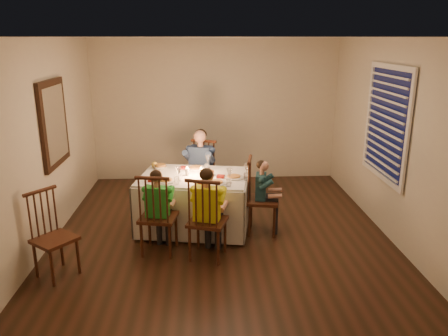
{
  "coord_description": "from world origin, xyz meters",
  "views": [
    {
      "loc": [
        -0.24,
        -5.54,
        2.59
      ],
      "look_at": [
        0.04,
        0.15,
        0.89
      ],
      "focal_mm": 35.0,
      "sensor_mm": 36.0,
      "label": 1
    }
  ],
  "objects_px": {
    "adult": "(201,206)",
    "child_yellow": "(208,256)",
    "chair_extra": "(59,275)",
    "chair_adult": "(201,206)",
    "child_teal": "(262,231)",
    "dining_table": "(194,191)",
    "chair_end": "(262,231)",
    "chair_near_left": "(160,252)",
    "chair_near_right": "(208,256)",
    "serving_bowl": "(160,167)",
    "child_green": "(160,252)"
  },
  "relations": [
    {
      "from": "chair_extra",
      "to": "child_yellow",
      "type": "relative_size",
      "value": 0.87
    },
    {
      "from": "child_green",
      "to": "child_yellow",
      "type": "distance_m",
      "value": 0.62
    },
    {
      "from": "chair_adult",
      "to": "chair_near_left",
      "type": "relative_size",
      "value": 1.0
    },
    {
      "from": "dining_table",
      "to": "chair_extra",
      "type": "relative_size",
      "value": 1.64
    },
    {
      "from": "chair_end",
      "to": "serving_bowl",
      "type": "distance_m",
      "value": 1.71
    },
    {
      "from": "child_yellow",
      "to": "serving_bowl",
      "type": "relative_size",
      "value": 5.9
    },
    {
      "from": "chair_near_right",
      "to": "child_yellow",
      "type": "height_order",
      "value": "child_yellow"
    },
    {
      "from": "chair_adult",
      "to": "chair_near_right",
      "type": "distance_m",
      "value": 1.68
    },
    {
      "from": "adult",
      "to": "child_teal",
      "type": "bearing_deg",
      "value": -30.75
    },
    {
      "from": "chair_near_right",
      "to": "child_yellow",
      "type": "distance_m",
      "value": 0.0
    },
    {
      "from": "dining_table",
      "to": "chair_near_right",
      "type": "bearing_deg",
      "value": -69.31
    },
    {
      "from": "chair_end",
      "to": "adult",
      "type": "xyz_separation_m",
      "value": [
        -0.85,
        0.99,
        0.0
      ]
    },
    {
      "from": "chair_end",
      "to": "child_teal",
      "type": "relative_size",
      "value": 1.03
    },
    {
      "from": "chair_near_left",
      "to": "child_green",
      "type": "distance_m",
      "value": 0.0
    },
    {
      "from": "dining_table",
      "to": "chair_end",
      "type": "height_order",
      "value": "dining_table"
    },
    {
      "from": "chair_extra",
      "to": "child_green",
      "type": "xyz_separation_m",
      "value": [
        1.1,
        0.51,
        0.0
      ]
    },
    {
      "from": "child_green",
      "to": "child_teal",
      "type": "bearing_deg",
      "value": -148.72
    },
    {
      "from": "chair_near_left",
      "to": "child_teal",
      "type": "relative_size",
      "value": 1.03
    },
    {
      "from": "child_teal",
      "to": "chair_near_right",
      "type": "bearing_deg",
      "value": 141.77
    },
    {
      "from": "child_yellow",
      "to": "serving_bowl",
      "type": "bearing_deg",
      "value": -44.38
    },
    {
      "from": "chair_adult",
      "to": "child_teal",
      "type": "distance_m",
      "value": 1.3
    },
    {
      "from": "child_yellow",
      "to": "chair_near_left",
      "type": "bearing_deg",
      "value": 2.2
    },
    {
      "from": "chair_near_left",
      "to": "child_teal",
      "type": "distance_m",
      "value": 1.46
    },
    {
      "from": "chair_near_right",
      "to": "child_yellow",
      "type": "xyz_separation_m",
      "value": [
        -0.0,
        0.0,
        0.0
      ]
    },
    {
      "from": "chair_near_right",
      "to": "chair_extra",
      "type": "distance_m",
      "value": 1.74
    },
    {
      "from": "chair_adult",
      "to": "child_green",
      "type": "height_order",
      "value": "child_green"
    },
    {
      "from": "chair_adult",
      "to": "child_teal",
      "type": "height_order",
      "value": "chair_adult"
    },
    {
      "from": "chair_near_right",
      "to": "chair_extra",
      "type": "relative_size",
      "value": 1.06
    },
    {
      "from": "adult",
      "to": "chair_end",
      "type": "bearing_deg",
      "value": -30.75
    },
    {
      "from": "chair_extra",
      "to": "child_teal",
      "type": "distance_m",
      "value": 2.68
    },
    {
      "from": "child_teal",
      "to": "serving_bowl",
      "type": "xyz_separation_m",
      "value": [
        -1.42,
        0.52,
        0.8
      ]
    },
    {
      "from": "chair_end",
      "to": "chair_adult",
      "type": "bearing_deg",
      "value": 50.35
    },
    {
      "from": "dining_table",
      "to": "serving_bowl",
      "type": "relative_size",
      "value": 8.44
    },
    {
      "from": "adult",
      "to": "chair_extra",
      "type": "bearing_deg",
      "value": -110.04
    },
    {
      "from": "chair_extra",
      "to": "child_yellow",
      "type": "xyz_separation_m",
      "value": [
        1.7,
        0.35,
        0.0
      ]
    },
    {
      "from": "chair_extra",
      "to": "child_yellow",
      "type": "bearing_deg",
      "value": -39.64
    },
    {
      "from": "chair_near_left",
      "to": "adult",
      "type": "bearing_deg",
      "value": -98.71
    },
    {
      "from": "child_teal",
      "to": "serving_bowl",
      "type": "height_order",
      "value": "serving_bowl"
    },
    {
      "from": "child_teal",
      "to": "child_yellow",
      "type": "bearing_deg",
      "value": 141.77
    },
    {
      "from": "chair_adult",
      "to": "child_teal",
      "type": "bearing_deg",
      "value": -30.75
    },
    {
      "from": "chair_end",
      "to": "chair_extra",
      "type": "xyz_separation_m",
      "value": [
        -2.47,
        -1.04,
        0.0
      ]
    },
    {
      "from": "dining_table",
      "to": "chair_end",
      "type": "bearing_deg",
      "value": -1.48
    },
    {
      "from": "child_yellow",
      "to": "child_teal",
      "type": "distance_m",
      "value": 1.03
    },
    {
      "from": "adult",
      "to": "child_yellow",
      "type": "height_order",
      "value": "adult"
    },
    {
      "from": "serving_bowl",
      "to": "adult",
      "type": "bearing_deg",
      "value": 39.05
    },
    {
      "from": "child_yellow",
      "to": "chair_end",
      "type": "bearing_deg",
      "value": -120.72
    },
    {
      "from": "chair_extra",
      "to": "serving_bowl",
      "type": "xyz_separation_m",
      "value": [
        1.04,
        1.57,
        0.8
      ]
    },
    {
      "from": "adult",
      "to": "child_yellow",
      "type": "xyz_separation_m",
      "value": [
        0.09,
        -1.68,
        0.0
      ]
    },
    {
      "from": "chair_near_right",
      "to": "dining_table",
      "type": "bearing_deg",
      "value": -61.62
    },
    {
      "from": "child_yellow",
      "to": "serving_bowl",
      "type": "height_order",
      "value": "serving_bowl"
    }
  ]
}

